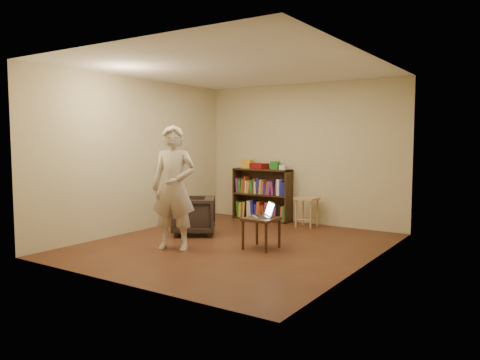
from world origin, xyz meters
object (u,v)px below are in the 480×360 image
Objects in this scene: bookshelf at (262,198)px; person at (174,188)px; armchair at (193,215)px; side_table at (261,223)px; laptop at (265,214)px; stool at (307,203)px.

bookshelf is 2.84m from person.
armchair is 1.54× the size of side_table.
person is at bearing -9.92° from armchair.
bookshelf is 2.91× the size of laptop.
bookshelf reaches higher than laptop.
laptop is at bearing -58.39° from bookshelf.
bookshelf reaches higher than side_table.
side_table is at bearing 13.59° from person.
bookshelf is at bearing 138.44° from armchair.
side_table is at bearing -65.93° from laptop.
bookshelf is at bearing 72.68° from person.
stool is at bearing 50.96° from person.
person reaches higher than laptop.
bookshelf is at bearing 120.49° from side_table.
armchair is 1.69× the size of laptop.
bookshelf is 1.85m from armchair.
side_table is (1.23, -2.08, -0.06)m from bookshelf.
bookshelf is 2.66× the size of side_table.
person is at bearing -107.53° from stool.
bookshelf reaches higher than armchair.
stool is 2.79m from person.
person is at bearing -85.81° from bookshelf.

